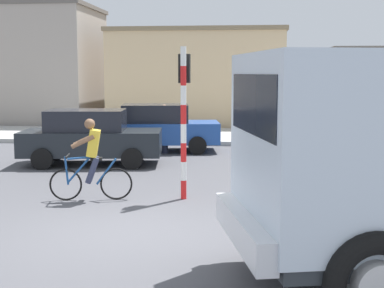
# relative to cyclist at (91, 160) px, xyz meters

# --- Properties ---
(ground_plane) EXTENTS (120.00, 120.00, 0.00)m
(ground_plane) POSITION_rel_cyclist_xyz_m (1.19, -2.35, -0.86)
(ground_plane) COLOR #4C4C51
(sidewalk_far) EXTENTS (80.00, 5.00, 0.16)m
(sidewalk_far) POSITION_rel_cyclist_xyz_m (1.19, 11.40, -0.78)
(sidewalk_far) COLOR #ADADA8
(sidewalk_far) RESTS_ON ground
(cyclist) EXTENTS (1.71, 0.55, 1.72)m
(cyclist) POSITION_rel_cyclist_xyz_m (0.00, 0.00, 0.00)
(cyclist) COLOR black
(cyclist) RESTS_ON ground
(traffic_light_pole) EXTENTS (0.24, 0.43, 3.20)m
(traffic_light_pole) POSITION_rel_cyclist_xyz_m (1.91, 0.39, 1.20)
(traffic_light_pole) COLOR red
(traffic_light_pole) RESTS_ON ground
(car_red_near) EXTENTS (4.17, 2.22, 1.60)m
(car_red_near) POSITION_rel_cyclist_xyz_m (-1.31, 4.42, -0.05)
(car_red_near) COLOR #1E2328
(car_red_near) RESTS_ON ground
(car_white_mid) EXTENTS (4.21, 2.31, 1.60)m
(car_white_mid) POSITION_rel_cyclist_xyz_m (0.21, 7.35, -0.05)
(car_white_mid) COLOR #234C9E
(car_white_mid) RESTS_ON ground
(pedestrian_near_kerb) EXTENTS (0.34, 0.22, 1.62)m
(pedestrian_near_kerb) POSITION_rel_cyclist_xyz_m (0.48, 6.95, -0.02)
(pedestrian_near_kerb) COLOR #2D334C
(pedestrian_near_kerb) RESTS_ON ground
(building_corner_left) EXTENTS (10.34, 5.53, 6.05)m
(building_corner_left) POSITION_rel_cyclist_xyz_m (-9.78, 16.90, 2.16)
(building_corner_left) COLOR #9E9389
(building_corner_left) RESTS_ON ground
(building_mid_block) EXTENTS (8.57, 7.79, 4.78)m
(building_mid_block) POSITION_rel_cyclist_xyz_m (0.71, 18.06, 1.53)
(building_mid_block) COLOR #D1B284
(building_mid_block) RESTS_ON ground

